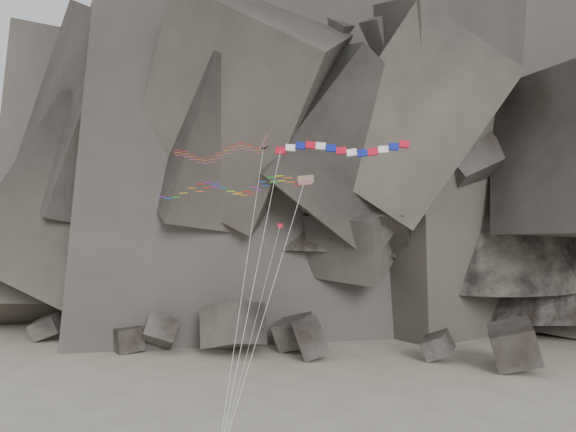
# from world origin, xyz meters

# --- Properties ---
(headland) EXTENTS (110.00, 70.00, 84.00)m
(headland) POSITION_xyz_m (0.00, 70.00, 42.00)
(headland) COLOR #4E473F
(headland) RESTS_ON ground
(boulder_field) EXTENTS (72.25, 16.35, 8.11)m
(boulder_field) POSITION_xyz_m (-2.59, 33.23, 2.18)
(boulder_field) COLOR #47423F
(boulder_field) RESTS_ON ground
(delta_kite) EXTENTS (9.10, 13.35, 23.38)m
(delta_kite) POSITION_xyz_m (-4.24, 5.14, 23.37)
(delta_kite) COLOR red
(delta_kite) RESTS_ON ground
(banner_kite) EXTENTS (12.50, 8.35, 21.83)m
(banner_kite) POSITION_xyz_m (6.81, 0.21, 22.61)
(banner_kite) COLOR red
(banner_kite) RESTS_ON ground
(parafoil_kite) EXTENTS (13.69, 10.72, 19.50)m
(parafoil_kite) POSITION_xyz_m (-2.64, 2.68, 20.10)
(parafoil_kite) COLOR #D9D60C
(parafoil_kite) RESTS_ON ground
(pennant_kite) EXTENTS (2.66, 10.85, 15.70)m
(pennant_kite) POSITION_xyz_m (1.18, 0.38, 13.06)
(pennant_kite) COLOR red
(pennant_kite) RESTS_ON ground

